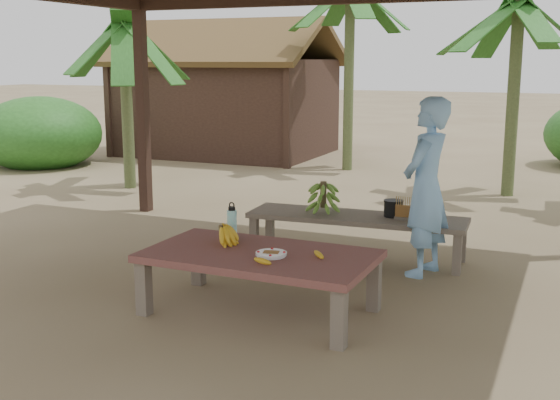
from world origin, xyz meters
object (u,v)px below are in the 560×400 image
at_px(work_table, 260,260).
at_px(bench, 357,221).
at_px(cooking_pot, 393,209).
at_px(water_flask, 232,223).
at_px(ripe_banana_bunch, 221,234).
at_px(woman, 426,187).
at_px(plate, 271,254).

relative_size(work_table, bench, 0.81).
bearing_deg(cooking_pot, water_flask, -123.08).
bearing_deg(bench, cooking_pot, 11.19).
xyz_separation_m(bench, cooking_pot, (0.35, 0.09, 0.14)).
bearing_deg(cooking_pot, ripe_banana_bunch, -119.27).
bearing_deg(woman, bench, -97.64).
distance_m(plate, woman, 1.85).
relative_size(bench, woman, 1.33).
bearing_deg(water_flask, woman, 40.47).
height_order(bench, plate, plate).
height_order(bench, cooking_pot, cooking_pot).
relative_size(work_table, ripe_banana_bunch, 6.38).
bearing_deg(plate, ripe_banana_bunch, 160.98).
bearing_deg(bench, work_table, -100.81).
distance_m(bench, water_flask, 1.63).
bearing_deg(plate, water_flask, 143.16).
xyz_separation_m(water_flask, cooking_pot, (1.02, 1.56, -0.10)).
bearing_deg(bench, ripe_banana_bunch, -114.14).
distance_m(work_table, woman, 1.88).
bearing_deg(bench, water_flask, -117.51).
xyz_separation_m(work_table, bench, (0.24, 1.82, -0.04)).
height_order(water_flask, woman, woman).
bearing_deg(plate, woman, 62.09).
bearing_deg(ripe_banana_bunch, bench, 69.07).
bearing_deg(work_table, bench, 83.41).
bearing_deg(woman, work_table, -20.14).
bearing_deg(water_flask, ripe_banana_bunch, -86.44).
relative_size(plate, woman, 0.15).
distance_m(work_table, ripe_banana_bunch, 0.45).
relative_size(work_table, cooking_pot, 9.65).
relative_size(work_table, water_flask, 5.89).
height_order(water_flask, cooking_pot, water_flask).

